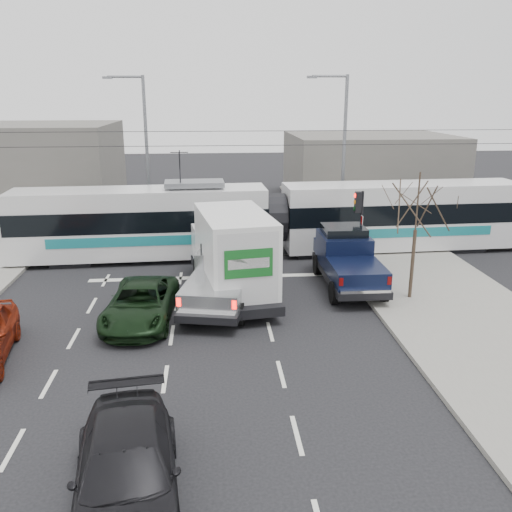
{
  "coord_description": "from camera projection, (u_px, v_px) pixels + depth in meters",
  "views": [
    {
      "loc": [
        -0.24,
        -17.22,
        7.95
      ],
      "look_at": [
        1.48,
        3.21,
        1.8
      ],
      "focal_mm": 38.0,
      "sensor_mm": 36.0,
      "label": 1
    }
  ],
  "objects": [
    {
      "name": "tram",
      "position": [
        274.0,
        219.0,
        27.48
      ],
      "size": [
        25.87,
        3.72,
        5.26
      ],
      "rotation": [
        0.0,
        0.0,
        0.04
      ],
      "color": "silver",
      "rests_on": "ground"
    },
    {
      "name": "rails",
      "position": [
        217.0,
        252.0,
        28.28
      ],
      "size": [
        60.0,
        1.6,
        0.03
      ],
      "primitive_type": "cube",
      "color": "#33302D",
      "rests_on": "ground"
    },
    {
      "name": "traffic_signal",
      "position": [
        359.0,
        213.0,
        24.67
      ],
      "size": [
        0.44,
        0.44,
        3.6
      ],
      "color": "black",
      "rests_on": "ground"
    },
    {
      "name": "box_truck",
      "position": [
        232.0,
        254.0,
        21.76
      ],
      "size": [
        3.53,
        7.46,
        3.58
      ],
      "rotation": [
        0.0,
        0.0,
        0.15
      ],
      "color": "black",
      "rests_on": "ground"
    },
    {
      "name": "navy_pickup",
      "position": [
        347.0,
        258.0,
        23.22
      ],
      "size": [
        2.3,
        5.76,
        2.41
      ],
      "rotation": [
        0.0,
        0.0,
        -0.01
      ],
      "color": "black",
      "rests_on": "ground"
    },
    {
      "name": "green_car",
      "position": [
        141.0,
        303.0,
        19.55
      ],
      "size": [
        2.62,
        5.11,
        1.38
      ],
      "primitive_type": "imported",
      "rotation": [
        0.0,
        0.0,
        -0.07
      ],
      "color": "black",
      "rests_on": "ground"
    },
    {
      "name": "bare_tree",
      "position": [
        417.0,
        208.0,
        20.65
      ],
      "size": [
        2.4,
        2.4,
        5.0
      ],
      "color": "#47382B",
      "rests_on": "ground"
    },
    {
      "name": "ground",
      "position": [
        221.0,
        333.0,
        18.74
      ],
      "size": [
        120.0,
        120.0,
        0.0
      ],
      "primitive_type": "plane",
      "color": "black",
      "rests_on": "ground"
    },
    {
      "name": "street_lamp_far",
      "position": [
        143.0,
        144.0,
        32.21
      ],
      "size": [
        2.38,
        0.25,
        9.0
      ],
      "color": "slate",
      "rests_on": "ground"
    },
    {
      "name": "street_lamp_near",
      "position": [
        341.0,
        145.0,
        31.22
      ],
      "size": [
        2.38,
        0.25,
        9.0
      ],
      "color": "slate",
      "rests_on": "ground"
    },
    {
      "name": "sidewalk_right",
      "position": [
        472.0,
        322.0,
        19.44
      ],
      "size": [
        6.0,
        60.0,
        0.15
      ],
      "primitive_type": "cube",
      "color": "gray",
      "rests_on": "ground"
    },
    {
      "name": "building_right",
      "position": [
        369.0,
        167.0,
        41.89
      ],
      "size": [
        12.0,
        10.0,
        5.0
      ],
      "primitive_type": "cube",
      "color": "#66625C",
      "rests_on": "ground"
    },
    {
      "name": "building_left",
      "position": [
        13.0,
        168.0,
        37.76
      ],
      "size": [
        14.0,
        10.0,
        6.0
      ],
      "primitive_type": "cube",
      "color": "#66625C",
      "rests_on": "ground"
    },
    {
      "name": "silver_pickup",
      "position": [
        225.0,
        272.0,
        21.49
      ],
      "size": [
        3.49,
        6.7,
        2.32
      ],
      "rotation": [
        0.0,
        0.0,
        -0.22
      ],
      "color": "black",
      "rests_on": "ground"
    },
    {
      "name": "catenary",
      "position": [
        215.0,
        178.0,
        27.17
      ],
      "size": [
        60.0,
        0.2,
        7.0
      ],
      "color": "black",
      "rests_on": "ground"
    },
    {
      "name": "dark_car",
      "position": [
        127.0,
        472.0,
        10.74
      ],
      "size": [
        2.72,
        5.39,
        1.5
      ],
      "primitive_type": "imported",
      "rotation": [
        0.0,
        0.0,
        0.12
      ],
      "color": "black",
      "rests_on": "ground"
    }
  ]
}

